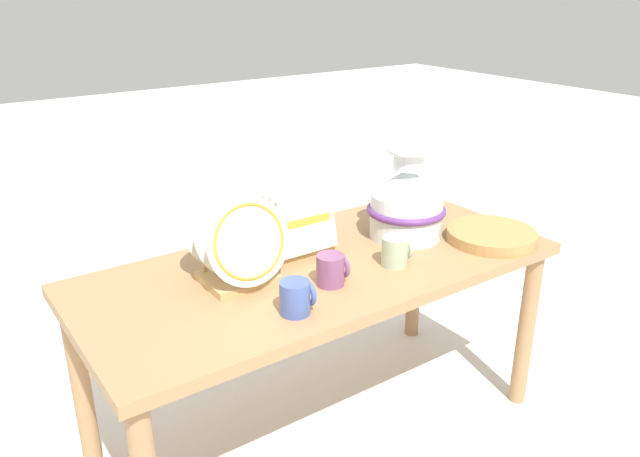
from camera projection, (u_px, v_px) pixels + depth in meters
name	position (u px, v px, depth m)	size (l,w,h in m)	color
ground_plane	(320.00, 428.00, 2.08)	(14.00, 14.00, 0.00)	silver
display_table	(320.00, 285.00, 1.88)	(1.43, 0.65, 0.61)	#9E754C
ceramic_vase	(407.00, 201.00, 2.01)	(0.26, 0.26, 0.30)	silver
dish_rack_round_plates	(239.00, 248.00, 1.70)	(0.24, 0.21, 0.26)	tan
dish_rack_square_plates	(294.00, 226.00, 1.92)	(0.19, 0.20, 0.21)	tan
wicker_charger_stack	(491.00, 235.00, 2.01)	(0.29, 0.29, 0.04)	#AD7F47
mug_sage_glaze	(396.00, 251.00, 1.83)	(0.09, 0.08, 0.09)	#9EB28E
mug_cobalt_glaze	(296.00, 297.00, 1.56)	(0.09, 0.08, 0.09)	#42569E
mug_plum_glaze	(332.00, 269.00, 1.71)	(0.09, 0.08, 0.09)	#7A4770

